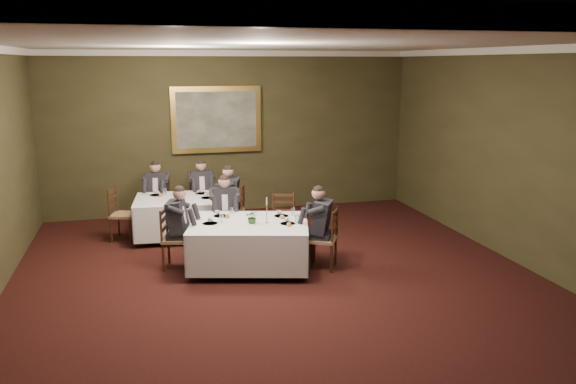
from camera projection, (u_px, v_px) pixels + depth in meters
name	position (u px, v px, depth m)	size (l,w,h in m)	color
ground	(290.00, 298.00, 7.95)	(10.00, 10.00, 0.00)	black
ceiling	(291.00, 42.00, 7.16)	(8.00, 10.00, 0.10)	silver
back_wall	(232.00, 133.00, 12.26)	(8.00, 0.10, 3.50)	#34321A
front_wall	(546.00, 366.00, 2.84)	(8.00, 0.10, 3.50)	#34321A
right_wall	(544.00, 163.00, 8.54)	(0.10, 10.00, 3.50)	#34321A
crown_molding	(291.00, 47.00, 7.17)	(8.00, 10.00, 0.12)	white
table_main	(250.00, 241.00, 9.00)	(2.17, 1.86, 0.67)	#311A0D
table_second	(179.00, 214.00, 10.59)	(1.74, 1.39, 0.67)	#311A0D
chair_main_backleft	(225.00, 233.00, 9.98)	(0.47, 0.45, 1.00)	olive
diner_main_backleft	(225.00, 221.00, 9.92)	(0.44, 0.51, 1.35)	black
chair_main_backright	(282.00, 233.00, 9.98)	(0.57, 0.56, 1.00)	olive
chair_main_endleft	(176.00, 251.00, 9.04)	(0.53, 0.54, 1.00)	olive
diner_main_endleft	(176.00, 237.00, 8.99)	(0.57, 0.52, 1.35)	black
chair_main_endright	(323.00, 251.00, 9.03)	(0.58, 0.59, 1.00)	olive
diner_main_endright	(323.00, 238.00, 8.98)	(0.62, 0.59, 1.35)	black
chair_sec_backleft	(159.00, 212.00, 11.36)	(0.54, 0.52, 1.00)	olive
diner_sec_backleft	(158.00, 202.00, 11.30)	(0.51, 0.57, 1.35)	black
chair_sec_backright	(202.00, 211.00, 11.50)	(0.46, 0.44, 1.00)	olive
diner_sec_backright	(202.00, 200.00, 11.44)	(0.43, 0.50, 1.35)	black
chair_sec_endright	(234.00, 220.00, 10.79)	(0.53, 0.55, 1.00)	olive
diner_sec_endright	(233.00, 209.00, 10.74)	(0.58, 0.53, 1.35)	black
chair_sec_endleft	(124.00, 225.00, 10.47)	(0.54, 0.55, 1.00)	olive
centerpiece	(252.00, 216.00, 8.86)	(0.21, 0.18, 0.23)	#2D5926
candlestick	(267.00, 213.00, 8.87)	(0.06, 0.06, 0.43)	#C7893D
place_setting_table_main	(224.00, 213.00, 9.35)	(0.33, 0.31, 0.14)	white
place_setting_table_second	(159.00, 193.00, 10.81)	(0.33, 0.31, 0.14)	white
painting	(217.00, 120.00, 12.05)	(1.93, 0.09, 1.42)	#E3BF53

